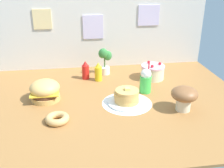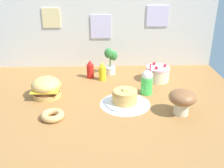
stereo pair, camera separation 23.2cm
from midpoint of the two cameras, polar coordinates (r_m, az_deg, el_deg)
name	(u,v)px [view 1 (the left image)]	position (r m, az deg, el deg)	size (l,w,h in m)	color
ground_plane	(106,102)	(2.29, -4.24, -3.94)	(2.45, 1.77, 0.02)	#9E6B38
back_wall	(96,28)	(2.97, -5.80, 11.87)	(2.45, 0.04, 0.88)	beige
doily_mat	(127,103)	(2.24, 0.24, -4.18)	(0.42, 0.42, 0.00)	white
burger	(45,91)	(2.36, -16.87, -1.41)	(0.25, 0.25, 0.18)	#DBA859
pancake_stack	(127,97)	(2.21, 0.18, -2.94)	(0.32, 0.32, 0.14)	white
layer_cake	(153,72)	(2.72, 6.29, 2.55)	(0.24, 0.24, 0.17)	beige
ketchup_bottle	(86,71)	(2.72, -8.11, 2.81)	(0.07, 0.07, 0.19)	red
mustard_bottle	(98,72)	(2.66, -5.44, 2.48)	(0.07, 0.07, 0.19)	yellow
cream_soda_cup	(146,81)	(2.40, 4.47, 0.65)	(0.10, 0.10, 0.29)	green
donut_pink_glaze	(57,118)	(2.04, -14.86, -7.22)	(0.18, 0.18, 0.05)	tan
potted_plant	(105,60)	(2.81, -3.96, 5.10)	(0.14, 0.11, 0.29)	white
mushroom_stool	(184,96)	(2.13, 12.21, -2.62)	(0.21, 0.21, 0.20)	beige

